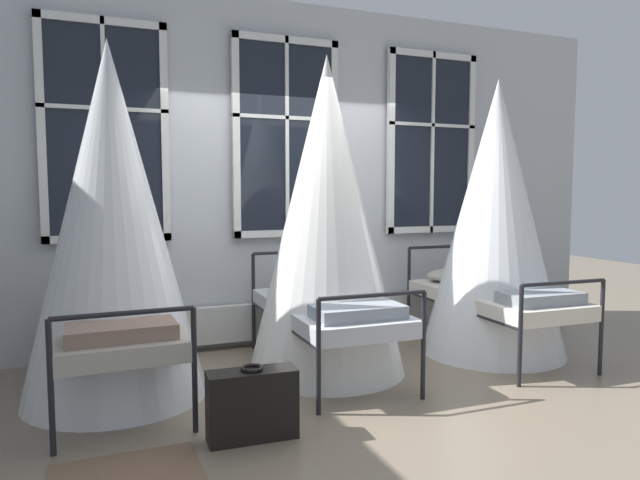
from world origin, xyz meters
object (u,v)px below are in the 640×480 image
cot_third (495,222)px  suitcase_dark (252,404)px  cot_first (112,227)px  cot_second (327,221)px

cot_third → suitcase_dark: (-2.67, -1.04, -1.04)m
cot_first → cot_third: size_ratio=1.02×
cot_third → suitcase_dark: size_ratio=4.59×
suitcase_dark → cot_second: bearing=51.5°
cot_first → cot_third: 3.43m
cot_second → cot_third: (1.71, -0.07, -0.04)m
cot_third → suitcase_dark: cot_third is taller
suitcase_dark → cot_first: bearing=126.4°
cot_second → suitcase_dark: (-0.96, -1.11, -1.08)m
cot_first → cot_second: size_ratio=0.99×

